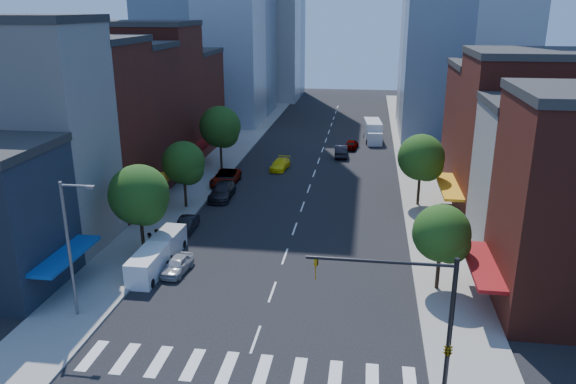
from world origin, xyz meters
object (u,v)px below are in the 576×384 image
parked_car_front (177,265)px  taxi (280,164)px  traffic_car_oncoming (341,151)px  parked_car_rear (222,191)px  pedestrian_near (158,239)px  cargo_van_near (147,266)px  cargo_van_far (167,244)px  box_truck (373,132)px  parked_car_third (226,178)px  parked_car_second (186,225)px  pedestrian_far (149,242)px  traffic_car_far (352,144)px

parked_car_front → taxi: bearing=88.5°
traffic_car_oncoming → parked_car_rear: bearing=56.3°
pedestrian_near → cargo_van_near: bearing=-173.9°
cargo_van_far → taxi: bearing=81.3°
parked_car_rear → cargo_van_near: size_ratio=1.18×
taxi → box_truck: bearing=63.4°
parked_car_rear → cargo_van_far: (-0.84, -14.54, 0.14)m
parked_car_third → pedestrian_near: bearing=-93.5°
parked_car_second → pedestrian_near: 4.48m
parked_car_front → parked_car_second: parked_car_second is taller
cargo_van_far → traffic_car_oncoming: bearing=72.4°
traffic_car_oncoming → box_truck: (4.19, 9.89, 0.63)m
parked_car_second → box_truck: bearing=66.6°
taxi → pedestrian_far: 26.86m
taxi → cargo_van_far: bearing=-94.4°
taxi → pedestrian_near: 26.26m
cargo_van_far → taxi: size_ratio=1.01×
box_truck → parked_car_third: bearing=-129.5°
parked_car_rear → parked_car_front: bearing=-88.8°
parked_car_third → cargo_van_far: cargo_van_far is taller
traffic_car_oncoming → box_truck: box_truck is taller
pedestrian_near → cargo_van_far: bearing=-130.4°
cargo_van_far → parked_car_third: bearing=92.4°
traffic_car_oncoming → pedestrian_near: size_ratio=2.71×
cargo_van_near → pedestrian_far: bearing=109.3°
traffic_car_oncoming → pedestrian_near: bearing=65.3°
parked_car_third → traffic_car_far: size_ratio=1.46×
parked_car_second → box_truck: box_truck is taller
parked_car_front → parked_car_second: 8.21m
box_truck → traffic_car_far: bearing=-124.3°
parked_car_second → parked_car_rear: bearing=84.8°
traffic_car_far → parked_car_rear: bearing=68.4°
parked_car_third → parked_car_rear: size_ratio=1.06×
parked_car_rear → traffic_car_oncoming: bearing=56.7°
parked_car_third → traffic_car_oncoming: size_ratio=1.20×
parked_car_front → cargo_van_near: size_ratio=0.81×
cargo_van_near → pedestrian_near: cargo_van_near is taller
parked_car_second → parked_car_rear: (0.83, 9.50, 0.15)m
pedestrian_near → traffic_car_oncoming: bearing=-27.7°
parked_car_second → traffic_car_oncoming: (12.26, 28.54, 0.15)m
taxi → box_truck: 20.65m
pedestrian_near → traffic_car_far: bearing=-26.9°
parked_car_front → pedestrian_far: bearing=142.2°
parked_car_second → taxi: 21.79m
parked_car_rear → traffic_car_oncoming: size_ratio=1.13×
parked_car_second → pedestrian_near: bearing=-103.2°
parked_car_rear → traffic_car_oncoming: (11.43, 19.05, 0.00)m
parked_car_rear → cargo_van_far: 14.56m
pedestrian_near → parked_car_rear: bearing=-13.3°
cargo_van_near → parked_car_third: bearing=89.8°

